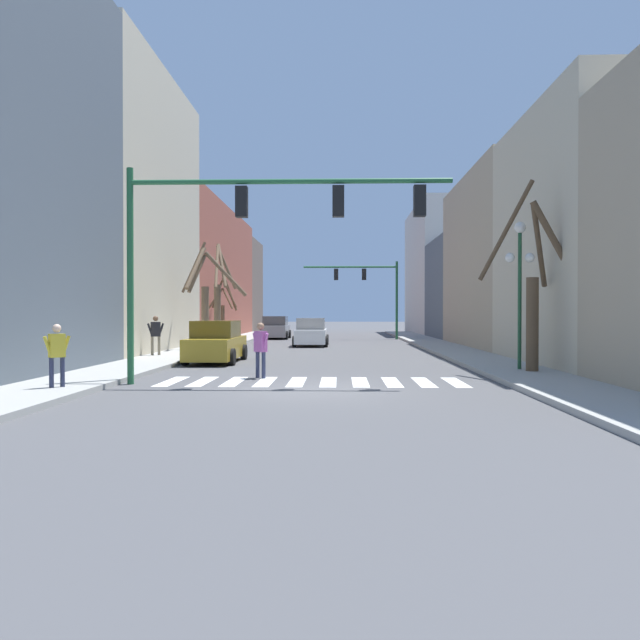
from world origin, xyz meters
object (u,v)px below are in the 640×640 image
at_px(pedestrian_near_right_corner, 156,332).
at_px(pedestrian_waiting_at_curb, 261,345).
at_px(pedestrian_on_left_sidewalk, 57,350).
at_px(car_parked_right_mid, 216,343).
at_px(street_tree_right_mid, 223,310).
at_px(street_tree_left_far, 205,297).
at_px(traffic_signal_far, 369,283).
at_px(street_lamp_right_corner, 520,266).
at_px(street_tree_left_near, 219,299).
at_px(car_driving_toward_lane, 311,333).
at_px(traffic_signal_near, 254,220).
at_px(car_parked_right_far, 275,328).
at_px(street_tree_left_mid, 534,291).

xyz_separation_m(pedestrian_near_right_corner, pedestrian_waiting_at_curb, (5.53, -7.84, -0.16)).
distance_m(pedestrian_on_left_sidewalk, pedestrian_waiting_at_curb, 5.84).
bearing_deg(car_parked_right_mid, pedestrian_waiting_at_curb, -156.87).
bearing_deg(street_tree_right_mid, pedestrian_waiting_at_curb, -76.53).
bearing_deg(street_tree_left_far, pedestrian_on_left_sidewalk, -90.36).
relative_size(traffic_signal_far, street_lamp_right_corner, 1.47).
bearing_deg(street_tree_left_near, car_driving_toward_lane, 23.17).
height_order(street_tree_left_far, street_tree_right_mid, street_tree_left_far).
distance_m(street_lamp_right_corner, pedestrian_waiting_at_curb, 8.72).
height_order(traffic_signal_near, traffic_signal_far, traffic_signal_near).
xyz_separation_m(traffic_signal_far, car_parked_right_mid, (-7.05, -21.53, -3.43)).
relative_size(traffic_signal_near, street_tree_right_mid, 1.96).
distance_m(pedestrian_near_right_corner, street_tree_left_near, 8.37).
height_order(car_driving_toward_lane, street_tree_left_far, street_tree_left_far).
height_order(street_lamp_right_corner, car_parked_right_far, street_lamp_right_corner).
xyz_separation_m(traffic_signal_near, pedestrian_waiting_at_curb, (-0.04, 1.71, -3.51)).
distance_m(traffic_signal_near, street_lamp_right_corner, 8.88).
height_order(traffic_signal_far, street_tree_left_far, traffic_signal_far).
bearing_deg(car_parked_right_mid, car_driving_toward_lane, -14.74).
height_order(traffic_signal_near, street_tree_left_mid, street_tree_left_mid).
relative_size(traffic_signal_far, car_parked_right_far, 1.60).
bearing_deg(traffic_signal_far, car_driving_toward_lane, -112.39).
xyz_separation_m(street_lamp_right_corner, car_driving_toward_lane, (-7.50, 16.52, -2.72)).
relative_size(car_parked_right_mid, street_tree_left_mid, 0.78).
xyz_separation_m(traffic_signal_far, street_lamp_right_corner, (3.67, -25.80, -0.71)).
height_order(car_parked_right_far, street_tree_left_mid, street_tree_left_mid).
height_order(street_tree_left_mid, street_tree_right_mid, street_tree_left_mid).
height_order(pedestrian_waiting_at_curb, street_tree_left_mid, street_tree_left_mid).
distance_m(car_parked_right_far, street_tree_left_near, 12.50).
relative_size(car_parked_right_far, street_tree_right_mid, 0.96).
height_order(street_lamp_right_corner, street_tree_left_near, street_tree_left_near).
height_order(pedestrian_near_right_corner, street_tree_right_mid, street_tree_right_mid).
height_order(traffic_signal_far, car_parked_right_mid, traffic_signal_far).
bearing_deg(pedestrian_near_right_corner, street_tree_left_mid, 129.43).
distance_m(car_driving_toward_lane, car_parked_right_far, 10.50).
xyz_separation_m(street_tree_left_near, street_tree_left_mid, (12.87, -14.91, -0.11)).
bearing_deg(pedestrian_near_right_corner, traffic_signal_far, -141.93).
distance_m(pedestrian_on_left_sidewalk, street_tree_left_far, 16.51).
bearing_deg(car_driving_toward_lane, car_parked_right_mid, -14.74).
bearing_deg(traffic_signal_far, street_tree_left_far, -121.34).
bearing_deg(traffic_signal_far, street_tree_left_near, -127.86).
relative_size(pedestrian_near_right_corner, street_tree_left_near, 0.29).
bearing_deg(street_tree_left_far, car_parked_right_far, 82.72).
height_order(car_driving_toward_lane, car_parked_right_mid, same).
height_order(traffic_signal_near, street_tree_left_far, traffic_signal_near).
bearing_deg(pedestrian_on_left_sidewalk, car_parked_right_far, 41.97).
bearing_deg(street_tree_left_near, traffic_signal_near, -75.99).
distance_m(car_driving_toward_lane, pedestrian_waiting_at_curb, 18.16).
xyz_separation_m(pedestrian_near_right_corner, street_tree_left_far, (1.10, 4.88, 1.61)).
distance_m(car_parked_right_mid, pedestrian_waiting_at_curb, 6.42).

